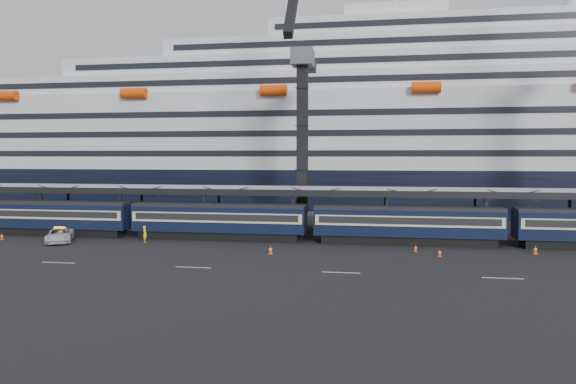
% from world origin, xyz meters
% --- Properties ---
extents(ground, '(260.00, 260.00, 0.00)m').
position_xyz_m(ground, '(0.00, 0.00, 0.00)').
color(ground, black).
rests_on(ground, ground).
extents(train, '(133.05, 3.00, 4.05)m').
position_xyz_m(train, '(-4.65, 10.00, 2.20)').
color(train, black).
rests_on(train, ground).
extents(canopy, '(130.00, 6.25, 5.53)m').
position_xyz_m(canopy, '(0.00, 14.00, 5.25)').
color(canopy, '#9FA3A8').
rests_on(canopy, ground).
extents(cruise_ship, '(214.09, 28.84, 34.00)m').
position_xyz_m(cruise_ship, '(-1.08, 45.99, 12.34)').
color(cruise_ship, black).
rests_on(cruise_ship, ground).
extents(crane_dark_near, '(4.50, 17.75, 35.08)m').
position_xyz_m(crane_dark_near, '(-20.00, 18.59, 11.93)').
color(crane_dark_near, '#505258').
rests_on(crane_dark_near, ground).
extents(pickup_truck, '(4.59, 5.89, 1.49)m').
position_xyz_m(pickup_truck, '(-44.09, 5.63, 0.74)').
color(pickup_truck, silver).
rests_on(pickup_truck, ground).
extents(worker, '(0.75, 0.74, 1.74)m').
position_xyz_m(worker, '(-35.19, 6.98, 0.87)').
color(worker, '#FFF50D').
rests_on(worker, ground).
extents(traffic_cone_a, '(0.36, 0.36, 0.73)m').
position_xyz_m(traffic_cone_a, '(-51.29, 6.16, 0.36)').
color(traffic_cone_a, '#F14107').
rests_on(traffic_cone_a, ground).
extents(traffic_cone_b, '(0.42, 0.42, 0.83)m').
position_xyz_m(traffic_cone_b, '(-20.86, 2.64, 0.41)').
color(traffic_cone_b, '#F14107').
rests_on(traffic_cone_b, ground).
extents(traffic_cone_c, '(0.36, 0.36, 0.72)m').
position_xyz_m(traffic_cone_c, '(-7.45, 5.93, 0.36)').
color(traffic_cone_c, '#F14107').
rests_on(traffic_cone_c, ground).
extents(traffic_cone_d, '(0.36, 0.36, 0.73)m').
position_xyz_m(traffic_cone_d, '(-5.52, 3.83, 0.36)').
color(traffic_cone_d, '#F14107').
rests_on(traffic_cone_d, ground).
extents(traffic_cone_e, '(0.42, 0.42, 0.85)m').
position_xyz_m(traffic_cone_e, '(3.43, 6.45, 0.42)').
color(traffic_cone_e, '#F14107').
rests_on(traffic_cone_e, ground).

